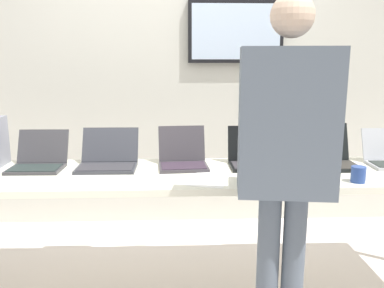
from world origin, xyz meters
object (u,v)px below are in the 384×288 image
at_px(laptop_station_0, 39,160).
at_px(laptop_station_1, 108,159).
at_px(workbench, 184,179).
at_px(laptop_station_4, 326,156).
at_px(person, 286,147).
at_px(laptop_station_3, 255,157).
at_px(laptop_station_2, 183,157).
at_px(coffee_mug, 358,174).

bearing_deg(laptop_station_0, laptop_station_1, 1.25).
xyz_separation_m(workbench, laptop_station_4, (0.95, 0.13, 0.11)).
relative_size(laptop_station_4, person, 0.21).
distance_m(laptop_station_0, person, 1.61).
bearing_deg(laptop_station_3, laptop_station_0, -179.81).
xyz_separation_m(laptop_station_1, laptop_station_2, (0.49, 0.00, 0.00)).
height_order(laptop_station_2, coffee_mug, laptop_station_2).
height_order(laptop_station_0, coffee_mug, laptop_station_0).
relative_size(workbench, person, 1.90).
distance_m(workbench, laptop_station_4, 0.97).
bearing_deg(laptop_station_4, person, -122.90).
xyz_separation_m(laptop_station_2, person, (0.47, -0.77, 0.23)).
xyz_separation_m(laptop_station_0, laptop_station_3, (1.41, 0.00, 0.00)).
height_order(laptop_station_1, laptop_station_4, laptop_station_4).
xyz_separation_m(laptop_station_4, person, (-0.49, -0.75, 0.23)).
relative_size(laptop_station_1, laptop_station_3, 1.12).
relative_size(laptop_station_3, person, 0.19).
distance_m(laptop_station_0, coffee_mug, 1.98).
bearing_deg(person, laptop_station_2, 121.25).
bearing_deg(laptop_station_4, laptop_station_3, 179.09).
bearing_deg(coffee_mug, laptop_station_4, 96.75).
distance_m(laptop_station_1, person, 1.25).
relative_size(laptop_station_2, person, 0.19).
distance_m(laptop_station_4, person, 0.93).
distance_m(laptop_station_0, laptop_station_4, 1.89).
relative_size(laptop_station_0, coffee_mug, 3.65).
relative_size(laptop_station_3, laptop_station_4, 0.92).
height_order(workbench, person, person).
bearing_deg(person, laptop_station_1, 141.37).
relative_size(workbench, coffee_mug, 36.20).
bearing_deg(laptop_station_4, coffee_mug, -83.25).
height_order(laptop_station_4, person, person).
bearing_deg(laptop_station_2, laptop_station_3, -1.10).
xyz_separation_m(laptop_station_4, coffee_mug, (0.05, -0.38, -0.01)).
height_order(laptop_station_2, laptop_station_3, laptop_station_3).
relative_size(workbench, laptop_station_2, 9.96).
relative_size(workbench, laptop_station_4, 9.05).
height_order(workbench, laptop_station_2, laptop_station_2).
height_order(laptop_station_2, person, person).
bearing_deg(workbench, laptop_station_1, 163.64).
bearing_deg(laptop_station_1, coffee_mug, -14.82).
relative_size(laptop_station_2, coffee_mug, 3.64).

